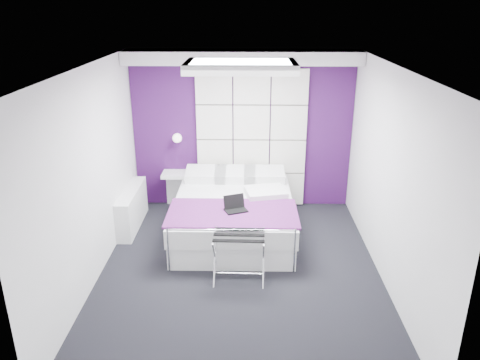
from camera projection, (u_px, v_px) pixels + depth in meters
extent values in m
plane|color=black|center=(240.00, 272.00, 6.07)|extent=(4.40, 4.40, 0.00)
plane|color=white|center=(240.00, 68.00, 5.14)|extent=(4.40, 4.40, 0.00)
plane|color=white|center=(242.00, 131.00, 7.66)|extent=(3.60, 0.00, 3.60)
plane|color=white|center=(91.00, 177.00, 5.64)|extent=(0.00, 4.40, 4.40)
plane|color=white|center=(391.00, 179.00, 5.58)|extent=(0.00, 4.40, 4.40)
cube|color=#391047|center=(242.00, 131.00, 7.65)|extent=(3.58, 0.02, 2.58)
cube|color=white|center=(242.00, 57.00, 7.00)|extent=(3.58, 0.50, 0.20)
sphere|color=white|center=(177.00, 137.00, 7.58)|extent=(0.15, 0.15, 0.15)
cube|color=white|center=(132.00, 208.00, 7.21)|extent=(0.22, 1.20, 0.60)
cube|color=white|center=(234.00, 224.00, 7.00)|extent=(1.67, 2.09, 0.31)
cube|color=silver|center=(234.00, 207.00, 6.90)|extent=(1.71, 2.13, 0.26)
cube|color=#571859|center=(233.00, 213.00, 6.36)|extent=(1.77, 0.94, 0.03)
cube|color=white|center=(177.00, 174.00, 7.76)|extent=(0.49, 0.38, 0.05)
cube|color=black|center=(239.00, 235.00, 5.72)|extent=(0.63, 0.46, 0.01)
cube|color=black|center=(236.00, 210.00, 6.38)|extent=(0.29, 0.20, 0.02)
cube|color=black|center=(236.00, 200.00, 6.44)|extent=(0.29, 0.01, 0.19)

